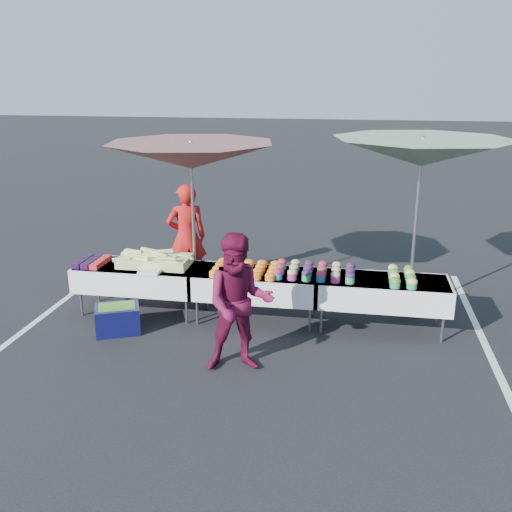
% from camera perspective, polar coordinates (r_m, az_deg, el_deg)
% --- Properties ---
extents(ground, '(80.00, 80.00, 0.00)m').
position_cam_1_polar(ground, '(8.54, 0.00, -6.40)').
color(ground, black).
extents(stripe_left, '(0.10, 5.00, 0.00)m').
position_cam_1_polar(stripe_left, '(9.58, -19.28, -4.69)').
color(stripe_left, silver).
rests_on(stripe_left, ground).
extents(stripe_right, '(0.10, 5.00, 0.00)m').
position_cam_1_polar(stripe_right, '(8.64, 21.59, -7.44)').
color(stripe_right, silver).
rests_on(stripe_right, ground).
extents(table_left, '(1.86, 0.81, 0.75)m').
position_cam_1_polar(table_left, '(8.79, -11.64, -1.97)').
color(table_left, white).
rests_on(table_left, ground).
extents(table_center, '(1.86, 0.81, 0.75)m').
position_cam_1_polar(table_center, '(8.32, 0.00, -2.73)').
color(table_center, white).
rests_on(table_center, ground).
extents(table_right, '(1.86, 0.81, 0.75)m').
position_cam_1_polar(table_right, '(8.22, 12.47, -3.42)').
color(table_right, white).
rests_on(table_right, ground).
extents(berry_punnets, '(0.40, 0.54, 0.08)m').
position_cam_1_polar(berry_punnets, '(8.95, -16.10, -0.55)').
color(berry_punnets, black).
rests_on(berry_punnets, table_left).
extents(corn_pile, '(1.16, 0.57, 0.26)m').
position_cam_1_polar(corn_pile, '(8.66, -10.15, -0.39)').
color(corn_pile, '#C0DF72').
rests_on(corn_pile, table_left).
extents(plastic_bags, '(0.30, 0.25, 0.05)m').
position_cam_1_polar(plastic_bags, '(8.36, -10.54, -1.55)').
color(plastic_bags, white).
rests_on(plastic_bags, table_left).
extents(carrot_bowls, '(0.95, 0.69, 0.11)m').
position_cam_1_polar(carrot_bowls, '(8.26, -1.04, -1.29)').
color(carrot_bowls, orange).
rests_on(carrot_bowls, table_center).
extents(potato_cups, '(1.14, 0.58, 0.16)m').
position_cam_1_polar(potato_cups, '(8.14, 5.90, -1.45)').
color(potato_cups, '#215C9A').
rests_on(potato_cups, table_right).
extents(bean_baskets, '(0.36, 0.68, 0.15)m').
position_cam_1_polar(bean_baskets, '(8.15, 14.41, -1.97)').
color(bean_baskets, '#25955A').
rests_on(bean_baskets, table_right).
extents(vendor, '(0.77, 0.66, 1.80)m').
position_cam_1_polar(vendor, '(9.58, -6.94, 1.90)').
color(vendor, red).
rests_on(vendor, ground).
extents(customer, '(0.98, 0.84, 1.74)m').
position_cam_1_polar(customer, '(6.86, -1.68, -4.76)').
color(customer, maroon).
rests_on(customer, ground).
extents(umbrella_left, '(2.99, 2.99, 2.58)m').
position_cam_1_polar(umbrella_left, '(8.50, -6.51, 9.82)').
color(umbrella_left, black).
rests_on(umbrella_left, ground).
extents(umbrella_right, '(3.05, 3.05, 2.66)m').
position_cam_1_polar(umbrella_right, '(8.55, 16.24, 9.80)').
color(umbrella_right, black).
rests_on(umbrella_right, ground).
extents(storage_bin, '(0.73, 0.64, 0.40)m').
position_cam_1_polar(storage_bin, '(8.32, -13.66, -6.09)').
color(storage_bin, '#0C0D40').
rests_on(storage_bin, ground).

